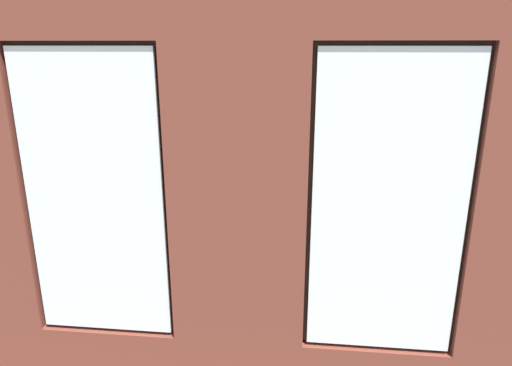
{
  "coord_description": "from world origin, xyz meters",
  "views": [
    {
      "loc": [
        -0.44,
        5.46,
        2.69
      ],
      "look_at": [
        0.11,
        0.4,
        1.13
      ],
      "focal_mm": 32.0,
      "sensor_mm": 36.0,
      "label": 1
    }
  ],
  "objects_px": {
    "remote_silver": "(240,225)",
    "tv_flatscreen": "(42,203)",
    "coffee_table": "(240,230)",
    "potted_plant_mid_room_small": "(325,206)",
    "couch_by_window": "(231,317)",
    "couch_left": "(475,263)",
    "potted_plant_by_left_couch": "(410,215)",
    "table_plant_small": "(230,213)",
    "papasan_chair": "(248,182)",
    "candle_jar": "(246,225)",
    "cup_ceramic": "(266,220)",
    "potted_plant_foreground_right": "(137,163)",
    "media_console": "(48,246)",
    "remote_gray": "(211,227)"
  },
  "relations": [
    {
      "from": "table_plant_small",
      "to": "remote_silver",
      "type": "height_order",
      "value": "table_plant_small"
    },
    {
      "from": "cup_ceramic",
      "to": "tv_flatscreen",
      "type": "bearing_deg",
      "value": 13.42
    },
    {
      "from": "remote_silver",
      "to": "potted_plant_mid_room_small",
      "type": "xyz_separation_m",
      "value": [
        -1.13,
        -0.94,
        -0.03
      ]
    },
    {
      "from": "table_plant_small",
      "to": "remote_silver",
      "type": "relative_size",
      "value": 1.51
    },
    {
      "from": "potted_plant_foreground_right",
      "to": "potted_plant_mid_room_small",
      "type": "relative_size",
      "value": 2.26
    },
    {
      "from": "coffee_table",
      "to": "potted_plant_mid_room_small",
      "type": "distance_m",
      "value": 1.47
    },
    {
      "from": "media_console",
      "to": "potted_plant_by_left_couch",
      "type": "relative_size",
      "value": 2.26
    },
    {
      "from": "tv_flatscreen",
      "to": "potted_plant_by_left_couch",
      "type": "xyz_separation_m",
      "value": [
        -4.72,
        -1.41,
        -0.51
      ]
    },
    {
      "from": "remote_gray",
      "to": "media_console",
      "type": "xyz_separation_m",
      "value": [
        2.01,
        0.4,
        -0.19
      ]
    },
    {
      "from": "couch_left",
      "to": "media_console",
      "type": "bearing_deg",
      "value": -87.93
    },
    {
      "from": "remote_silver",
      "to": "potted_plant_foreground_right",
      "type": "relative_size",
      "value": 0.12
    },
    {
      "from": "table_plant_small",
      "to": "tv_flatscreen",
      "type": "height_order",
      "value": "tv_flatscreen"
    },
    {
      "from": "remote_gray",
      "to": "media_console",
      "type": "distance_m",
      "value": 2.06
    },
    {
      "from": "remote_silver",
      "to": "potted_plant_mid_room_small",
      "type": "bearing_deg",
      "value": -18.11
    },
    {
      "from": "potted_plant_mid_room_small",
      "to": "couch_by_window",
      "type": "bearing_deg",
      "value": 72.04
    },
    {
      "from": "couch_by_window",
      "to": "coffee_table",
      "type": "xyz_separation_m",
      "value": [
        0.19,
        -1.93,
        0.03
      ]
    },
    {
      "from": "potted_plant_foreground_right",
      "to": "tv_flatscreen",
      "type": "bearing_deg",
      "value": 82.81
    },
    {
      "from": "couch_by_window",
      "to": "couch_left",
      "type": "distance_m",
      "value": 2.88
    },
    {
      "from": "couch_left",
      "to": "remote_silver",
      "type": "distance_m",
      "value": 2.81
    },
    {
      "from": "tv_flatscreen",
      "to": "papasan_chair",
      "type": "xyz_separation_m",
      "value": [
        -2.24,
        -2.4,
        -0.38
      ]
    },
    {
      "from": "couch_left",
      "to": "potted_plant_by_left_couch",
      "type": "distance_m",
      "value": 1.55
    },
    {
      "from": "couch_by_window",
      "to": "remote_gray",
      "type": "distance_m",
      "value": 1.91
    },
    {
      "from": "candle_jar",
      "to": "tv_flatscreen",
      "type": "relative_size",
      "value": 0.12
    },
    {
      "from": "cup_ceramic",
      "to": "table_plant_small",
      "type": "bearing_deg",
      "value": 4.48
    },
    {
      "from": "potted_plant_foreground_right",
      "to": "couch_by_window",
      "type": "bearing_deg",
      "value": 120.55
    },
    {
      "from": "media_console",
      "to": "tv_flatscreen",
      "type": "relative_size",
      "value": 1.15
    },
    {
      "from": "candle_jar",
      "to": "table_plant_small",
      "type": "xyz_separation_m",
      "value": [
        0.24,
        -0.21,
        0.08
      ]
    },
    {
      "from": "remote_silver",
      "to": "media_console",
      "type": "relative_size",
      "value": 0.15
    },
    {
      "from": "couch_left",
      "to": "tv_flatscreen",
      "type": "height_order",
      "value": "tv_flatscreen"
    },
    {
      "from": "couch_by_window",
      "to": "candle_jar",
      "type": "relative_size",
      "value": 16.67
    },
    {
      "from": "coffee_table",
      "to": "cup_ceramic",
      "type": "height_order",
      "value": "cup_ceramic"
    },
    {
      "from": "couch_by_window",
      "to": "tv_flatscreen",
      "type": "bearing_deg",
      "value": -28.99
    },
    {
      "from": "couch_left",
      "to": "cup_ceramic",
      "type": "height_order",
      "value": "couch_left"
    },
    {
      "from": "couch_left",
      "to": "potted_plant_mid_room_small",
      "type": "relative_size",
      "value": 3.51
    },
    {
      "from": "coffee_table",
      "to": "papasan_chair",
      "type": "relative_size",
      "value": 1.1
    },
    {
      "from": "remote_silver",
      "to": "potted_plant_by_left_couch",
      "type": "height_order",
      "value": "potted_plant_by_left_couch"
    },
    {
      "from": "remote_silver",
      "to": "tv_flatscreen",
      "type": "distance_m",
      "value": 2.46
    },
    {
      "from": "couch_left",
      "to": "potted_plant_by_left_couch",
      "type": "xyz_separation_m",
      "value": [
        0.4,
        -1.5,
        -0.02
      ]
    },
    {
      "from": "table_plant_small",
      "to": "remote_silver",
      "type": "distance_m",
      "value": 0.22
    },
    {
      "from": "media_console",
      "to": "potted_plant_foreground_right",
      "type": "xyz_separation_m",
      "value": [
        -0.3,
        -2.41,
        0.48
      ]
    },
    {
      "from": "cup_ceramic",
      "to": "couch_left",
      "type": "bearing_deg",
      "value": 163.14
    },
    {
      "from": "remote_silver",
      "to": "remote_gray",
      "type": "height_order",
      "value": "same"
    },
    {
      "from": "candle_jar",
      "to": "remote_gray",
      "type": "relative_size",
      "value": 0.69
    },
    {
      "from": "table_plant_small",
      "to": "cup_ceramic",
      "type": "bearing_deg",
      "value": -175.52
    },
    {
      "from": "couch_by_window",
      "to": "potted_plant_mid_room_small",
      "type": "relative_size",
      "value": 3.21
    },
    {
      "from": "tv_flatscreen",
      "to": "cup_ceramic",
      "type": "bearing_deg",
      "value": -166.58
    },
    {
      "from": "cup_ceramic",
      "to": "remote_gray",
      "type": "relative_size",
      "value": 0.53
    },
    {
      "from": "potted_plant_by_left_couch",
      "to": "papasan_chair",
      "type": "bearing_deg",
      "value": -21.65
    },
    {
      "from": "tv_flatscreen",
      "to": "potted_plant_mid_room_small",
      "type": "bearing_deg",
      "value": -157.41
    },
    {
      "from": "coffee_table",
      "to": "remote_silver",
      "type": "relative_size",
      "value": 7.11
    }
  ]
}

